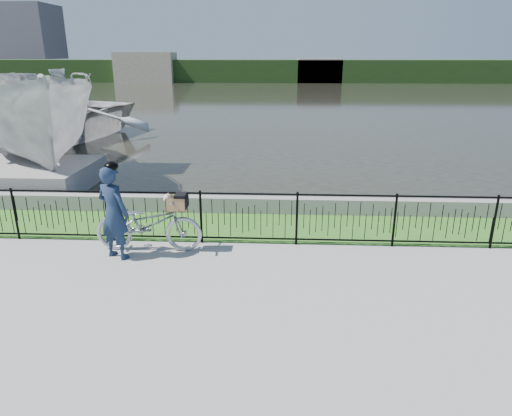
# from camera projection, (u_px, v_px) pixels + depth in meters

# --- Properties ---
(ground) EXTENTS (120.00, 120.00, 0.00)m
(ground) POSITION_uv_depth(u_px,v_px,m) (243.00, 279.00, 8.16)
(ground) COLOR gray
(ground) RESTS_ON ground
(grass_strip) EXTENTS (60.00, 2.00, 0.01)m
(grass_strip) POSITION_uv_depth(u_px,v_px,m) (252.00, 226.00, 10.61)
(grass_strip) COLOR #376D22
(grass_strip) RESTS_ON ground
(water) EXTENTS (120.00, 120.00, 0.00)m
(water) POSITION_uv_depth(u_px,v_px,m) (273.00, 100.00, 39.37)
(water) COLOR #28271F
(water) RESTS_ON ground
(quay_wall) EXTENTS (60.00, 0.30, 0.40)m
(quay_wall) POSITION_uv_depth(u_px,v_px,m) (254.00, 205.00, 11.50)
(quay_wall) COLOR gray
(quay_wall) RESTS_ON ground
(fence) EXTENTS (14.00, 0.06, 1.15)m
(fence) POSITION_uv_depth(u_px,v_px,m) (249.00, 218.00, 9.48)
(fence) COLOR black
(fence) RESTS_ON ground
(far_treeline) EXTENTS (120.00, 6.00, 3.00)m
(far_treeline) POSITION_uv_depth(u_px,v_px,m) (276.00, 71.00, 64.42)
(far_treeline) COLOR #203B16
(far_treeline) RESTS_ON ground
(far_building_left) EXTENTS (8.00, 4.00, 4.00)m
(far_building_left) POSITION_uv_depth(u_px,v_px,m) (146.00, 67.00, 63.23)
(far_building_left) COLOR #A39782
(far_building_left) RESTS_ON ground
(far_building_right) EXTENTS (6.00, 3.00, 3.20)m
(far_building_right) POSITION_uv_depth(u_px,v_px,m) (319.00, 71.00, 62.68)
(far_building_right) COLOR #A39782
(far_building_right) RESTS_ON ground
(bicycle_rig) EXTENTS (2.17, 0.75, 1.23)m
(bicycle_rig) POSITION_uv_depth(u_px,v_px,m) (149.00, 223.00, 9.18)
(bicycle_rig) COLOR #AAADB6
(bicycle_rig) RESTS_ON ground
(cyclist) EXTENTS (0.80, 0.68, 1.93)m
(cyclist) POSITION_uv_depth(u_px,v_px,m) (113.00, 212.00, 8.73)
(cyclist) COLOR #17263F
(cyclist) RESTS_ON ground
(boat_near) EXTENTS (7.89, 9.27, 5.26)m
(boat_near) POSITION_uv_depth(u_px,v_px,m) (33.00, 116.00, 15.02)
(boat_near) COLOR #B5B6B5
(boat_near) RESTS_ON water
(boat_far) EXTENTS (11.11, 12.93, 2.25)m
(boat_far) POSITION_uv_depth(u_px,v_px,m) (26.00, 119.00, 19.78)
(boat_far) COLOR #B5B6B5
(boat_far) RESTS_ON water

